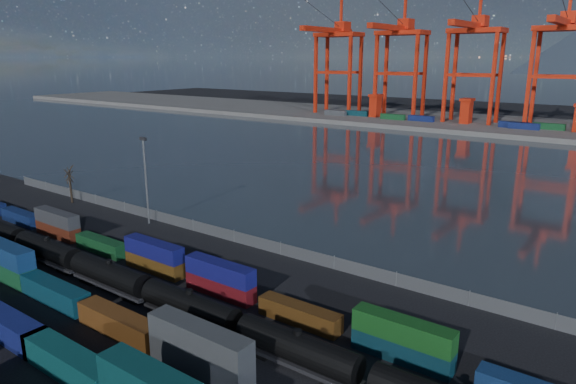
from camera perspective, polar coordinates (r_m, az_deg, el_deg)
The scene contains 13 objects.
ground at distance 65.11m, azimuth -16.24°, elevation -14.08°, with size 700.00×700.00×0.00m, color black.
harbor_water at distance 149.50m, azimuth 17.19°, elevation 2.21°, with size 700.00×700.00×0.00m, color #273139.
far_quay at distance 249.90m, azimuth 25.27°, elevation 6.50°, with size 700.00×70.00×2.00m, color #514F4C.
container_row_south at distance 66.18m, azimuth -28.28°, elevation -12.82°, with size 129.16×2.67×5.70m.
container_row_mid at distance 76.77m, azimuth -26.01°, elevation -8.87°, with size 141.48×2.51×5.34m.
container_row_north at distance 68.25m, azimuth -6.13°, elevation -10.35°, with size 140.31×2.20×4.70m.
tanker_string at distance 68.44m, azimuth -15.37°, elevation -10.46°, with size 91.93×3.10×4.44m.
waterfront_fence at distance 82.78m, azimuth -0.82°, elevation -6.32°, with size 160.12×0.12×2.20m.
bare_tree at distance 120.53m, azimuth -23.04°, elevation 0.82°, with size 2.17×2.14×8.40m.
yard_light_mast at distance 99.35m, azimuth -15.54°, elevation 1.73°, with size 1.60×0.40×16.60m.
gantry_cranes at distance 243.27m, azimuth 24.13°, elevation 15.04°, with size 198.36×44.86×60.75m.
quay_containers at distance 237.87m, azimuth 22.03°, elevation 7.05°, with size 172.58×10.99×2.60m.
straddle_carriers at distance 239.90m, azimuth 24.38°, elevation 7.96°, with size 140.00×7.00×11.10m.
Camera 1 is at (46.43, -33.74, 30.74)m, focal length 32.00 mm.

